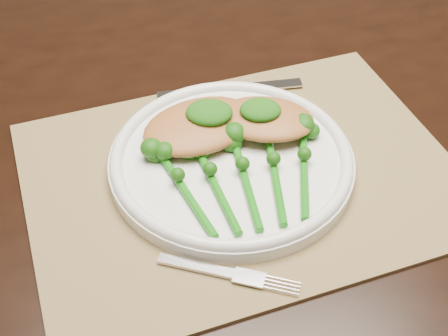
{
  "coord_description": "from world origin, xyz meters",
  "views": [
    {
      "loc": [
        0.03,
        -0.75,
        1.26
      ],
      "look_at": [
        0.04,
        -0.26,
        0.78
      ],
      "focal_mm": 50.0,
      "sensor_mm": 36.0,
      "label": 1
    }
  ],
  "objects_px": {
    "placemat": "(243,175)",
    "dinner_plate": "(231,159)",
    "dining_table": "(262,273)",
    "broccolini_bundle": "(246,183)",
    "chicken_fillet_left": "(200,126)"
  },
  "relations": [
    {
      "from": "placemat",
      "to": "dinner_plate",
      "type": "distance_m",
      "value": 0.02
    },
    {
      "from": "placemat",
      "to": "dinner_plate",
      "type": "xyz_separation_m",
      "value": [
        -0.01,
        0.01,
        0.02
      ]
    },
    {
      "from": "dining_table",
      "to": "dinner_plate",
      "type": "bearing_deg",
      "value": -124.49
    },
    {
      "from": "dining_table",
      "to": "broccolini_bundle",
      "type": "distance_m",
      "value": 0.44
    },
    {
      "from": "placemat",
      "to": "broccolini_bundle",
      "type": "height_order",
      "value": "broccolini_bundle"
    },
    {
      "from": "placemat",
      "to": "chicken_fillet_left",
      "type": "relative_size",
      "value": 3.5
    },
    {
      "from": "dining_table",
      "to": "broccolini_bundle",
      "type": "height_order",
      "value": "broccolini_bundle"
    },
    {
      "from": "placemat",
      "to": "broccolini_bundle",
      "type": "xyz_separation_m",
      "value": [
        0.0,
        -0.04,
        0.02
      ]
    },
    {
      "from": "chicken_fillet_left",
      "to": "dinner_plate",
      "type": "bearing_deg",
      "value": -74.46
    },
    {
      "from": "dining_table",
      "to": "placemat",
      "type": "relative_size",
      "value": 3.51
    },
    {
      "from": "chicken_fillet_left",
      "to": "broccolini_bundle",
      "type": "height_order",
      "value": "chicken_fillet_left"
    },
    {
      "from": "dinner_plate",
      "to": "broccolini_bundle",
      "type": "bearing_deg",
      "value": -72.14
    },
    {
      "from": "placemat",
      "to": "chicken_fillet_left",
      "type": "height_order",
      "value": "chicken_fillet_left"
    },
    {
      "from": "chicken_fillet_left",
      "to": "placemat",
      "type": "bearing_deg",
      "value": -72.9
    },
    {
      "from": "dining_table",
      "to": "placemat",
      "type": "bearing_deg",
      "value": -117.9
    }
  ]
}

